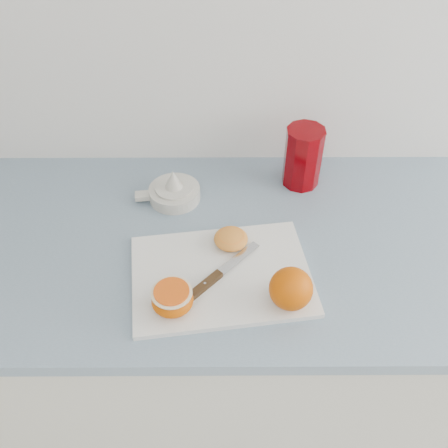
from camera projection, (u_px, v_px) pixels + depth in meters
name	position (u px, v px, depth m)	size (l,w,h in m)	color
counter	(252.00, 347.00, 1.42)	(2.38, 0.64, 0.89)	beige
cutting_board	(221.00, 275.00, 1.02)	(0.36, 0.26, 0.01)	silver
whole_orange	(291.00, 289.00, 0.94)	(0.08, 0.08, 0.08)	#C94800
half_orange	(172.00, 299.00, 0.94)	(0.08, 0.08, 0.05)	#C94800
squeezed_shell	(231.00, 239.00, 1.07)	(0.07, 0.07, 0.03)	orange
paring_knife	(211.00, 280.00, 1.00)	(0.15, 0.16, 0.01)	#402810
citrus_juicer	(174.00, 191.00, 1.19)	(0.16, 0.12, 0.08)	silver
red_tumbler	(303.00, 159.00, 1.20)	(0.09, 0.09, 0.15)	#720005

